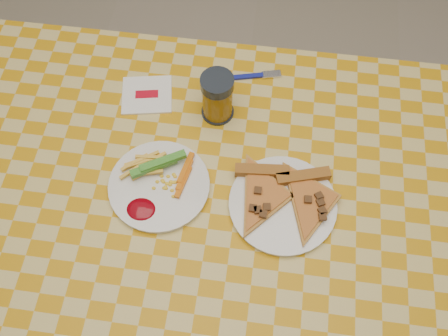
# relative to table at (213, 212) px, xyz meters

# --- Properties ---
(ground) EXTENTS (8.00, 8.00, 0.00)m
(ground) POSITION_rel_table_xyz_m (0.00, 0.00, -0.68)
(ground) COLOR #BDAE98
(ground) RESTS_ON ground
(table) EXTENTS (1.28, 0.88, 0.76)m
(table) POSITION_rel_table_xyz_m (0.00, 0.00, 0.00)
(table) COLOR silver
(table) RESTS_ON ground
(plate_left) EXTENTS (0.23, 0.23, 0.01)m
(plate_left) POSITION_rel_table_xyz_m (-0.12, 0.01, 0.08)
(plate_left) COLOR white
(plate_left) RESTS_ON table
(plate_right) EXTENTS (0.28, 0.28, 0.01)m
(plate_right) POSITION_rel_table_xyz_m (0.15, 0.00, 0.08)
(plate_right) COLOR white
(plate_right) RESTS_ON table
(fries_veggies) EXTENTS (0.19, 0.17, 0.04)m
(fries_veggies) POSITION_rel_table_xyz_m (-0.13, 0.03, 0.10)
(fries_veggies) COLOR #FBCD4F
(fries_veggies) RESTS_ON plate_left
(pizza_slices) EXTENTS (0.28, 0.26, 0.02)m
(pizza_slices) POSITION_rel_table_xyz_m (0.15, 0.02, 0.09)
(pizza_slices) COLOR gold
(pizza_slices) RESTS_ON plate_right
(drink_glass) EXTENTS (0.08, 0.08, 0.12)m
(drink_glass) POSITION_rel_table_xyz_m (-0.02, 0.22, 0.13)
(drink_glass) COLOR black
(drink_glass) RESTS_ON table
(napkin) EXTENTS (0.14, 0.13, 0.01)m
(napkin) POSITION_rel_table_xyz_m (-0.19, 0.25, 0.08)
(napkin) COLOR white
(napkin) RESTS_ON table
(fork) EXTENTS (0.15, 0.05, 0.01)m
(fork) POSITION_rel_table_xyz_m (0.05, 0.34, 0.08)
(fork) COLOR navy
(fork) RESTS_ON table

